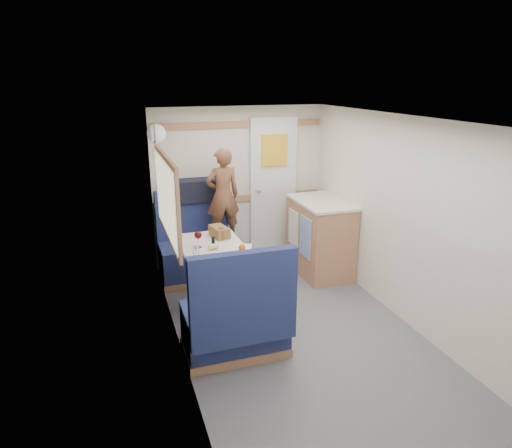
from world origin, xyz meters
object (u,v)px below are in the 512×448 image
object	(u,v)px
bench_far	(197,254)
pepper_grinder	(213,241)
dinette_table	(213,260)
duffel_bag	(192,190)
person	(223,195)
cheese_block	(213,246)
wine_glass	(198,236)
tumbler_left	(196,251)
tumbler_right	(221,234)
bread_loaf	(219,232)
dome_light	(156,134)
bench_near	(237,325)
beer_glass	(222,235)
orange_fruit	(242,248)
tray	(238,250)
galley_counter	(320,237)

from	to	relation	value
bench_far	pepper_grinder	world-z (taller)	bench_far
dinette_table	duffel_bag	size ratio (longest dim) A/B	1.71
person	cheese_block	size ratio (longest dim) A/B	12.11
dinette_table	wine_glass	xyz separation A→B (m)	(-0.14, -0.01, 0.28)
bench_far	cheese_block	bearing A→B (deg)	-90.92
person	tumbler_left	distance (m)	1.22
tumbler_right	bread_loaf	distance (m)	0.07
dome_light	bread_loaf	distance (m)	1.27
bench_far	bench_near	xyz separation A→B (m)	(0.00, -1.73, 0.00)
dome_light	person	bearing A→B (deg)	-1.36
bench_far	beer_glass	size ratio (longest dim) A/B	10.43
dinette_table	tumbler_right	world-z (taller)	tumbler_right
bench_far	person	distance (m)	0.78
bench_far	beer_glass	distance (m)	0.88
wine_glass	tumbler_left	distance (m)	0.25
duffel_bag	dome_light	bearing A→B (deg)	-145.56
cheese_block	bread_loaf	bearing A→B (deg)	67.19
orange_fruit	wine_glass	bearing A→B (deg)	143.65
tumbler_right	orange_fruit	bearing A→B (deg)	-78.33
tray	beer_glass	world-z (taller)	beer_glass
bread_loaf	wine_glass	bearing A→B (deg)	-138.03
duffel_bag	bread_loaf	xyz separation A→B (m)	(0.11, -0.88, -0.25)
cheese_block	beer_glass	bearing A→B (deg)	59.03
person	duffel_bag	size ratio (longest dim) A/B	2.08
cheese_block	wine_glass	distance (m)	0.19
dinette_table	bench_near	bearing A→B (deg)	-90.00
dome_light	beer_glass	bearing A→B (deg)	-54.06
bench_far	dome_light	xyz separation A→B (m)	(-0.39, -0.01, 1.45)
person	orange_fruit	size ratio (longest dim) A/B	16.41
tumbler_right	pepper_grinder	distance (m)	0.21
duffel_bag	tumbler_left	bearing A→B (deg)	-98.60
bench_near	galley_counter	world-z (taller)	bench_near
dinette_table	person	size ratio (longest dim) A/B	0.82
person	beer_glass	bearing A→B (deg)	69.99
bench_near	beer_glass	world-z (taller)	bench_near
galley_counter	tumbler_left	size ratio (longest dim) A/B	9.02
tumbler_left	dinette_table	bearing A→B (deg)	48.47
wine_glass	bread_loaf	world-z (taller)	wine_glass
dome_light	duffel_bag	bearing A→B (deg)	33.47
duffel_bag	tray	bearing A→B (deg)	-81.32
dome_light	galley_counter	size ratio (longest dim) A/B	0.22
bench_far	pepper_grinder	distance (m)	0.98
dome_light	tumbler_left	bearing A→B (deg)	-80.63
orange_fruit	person	bearing A→B (deg)	84.84
person	wine_glass	xyz separation A→B (m)	(-0.47, -0.85, -0.17)
bench_near	tray	distance (m)	0.79
dinette_table	bench_near	world-z (taller)	bench_near
person	orange_fruit	bearing A→B (deg)	80.28
tray	beer_glass	bearing A→B (deg)	100.95
tumbler_right	bench_near	bearing A→B (deg)	-97.36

